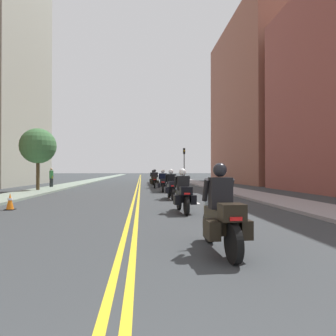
{
  "coord_description": "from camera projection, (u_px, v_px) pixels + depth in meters",
  "views": [
    {
      "loc": [
        0.27,
        -0.39,
        1.51
      ],
      "look_at": [
        2.12,
        20.0,
        1.7
      ],
      "focal_mm": 31.5,
      "sensor_mm": 36.0,
      "label": 1
    }
  ],
  "objects": [
    {
      "name": "centreline_yellow_inner",
      "position": [
        139.0,
        180.0,
        48.14
      ],
      "size": [
        0.12,
        132.0,
        0.01
      ],
      "primitive_type": "cube",
      "color": "yellow",
      "rests_on": "ground"
    },
    {
      "name": "pedestrian_0",
      "position": [
        51.0,
        178.0,
        25.43
      ],
      "size": [
        0.42,
        0.48,
        1.76
      ],
      "rotation": [
        0.0,
        0.0,
        5.38
      ],
      "color": "#222A2E",
      "rests_on": "ground"
    },
    {
      "name": "motorcycle_4",
      "position": [
        155.0,
        180.0,
        25.91
      ],
      "size": [
        0.78,
        2.16,
        1.65
      ],
      "rotation": [
        0.0,
        0.0,
        -0.05
      ],
      "color": "black",
      "rests_on": "ground"
    },
    {
      "name": "motorcycle_1",
      "position": [
        183.0,
        194.0,
        10.59
      ],
      "size": [
        0.78,
        2.1,
        1.59
      ],
      "rotation": [
        0.0,
        0.0,
        0.05
      ],
      "color": "black",
      "rests_on": "ground"
    },
    {
      "name": "lane_dashes_white",
      "position": [
        167.0,
        186.0,
        29.5
      ],
      "size": [
        0.14,
        56.4,
        0.01
      ],
      "color": "silver",
      "rests_on": "ground"
    },
    {
      "name": "motorcycle_0",
      "position": [
        222.0,
        217.0,
        5.39
      ],
      "size": [
        0.78,
        2.12,
        1.66
      ],
      "rotation": [
        0.0,
        0.0,
        0.04
      ],
      "color": "black",
      "rests_on": "ground"
    },
    {
      "name": "traffic_light_far",
      "position": [
        184.0,
        158.0,
        40.63
      ],
      "size": [
        0.28,
        0.38,
        4.63
      ],
      "color": "black",
      "rests_on": "ground"
    },
    {
      "name": "traffic_cone_1",
      "position": [
        10.0,
        202.0,
        11.35
      ],
      "size": [
        0.34,
        0.34,
        0.65
      ],
      "color": "black",
      "rests_on": "ground"
    },
    {
      "name": "street_tree_1",
      "position": [
        38.0,
        146.0,
        21.42
      ],
      "size": [
        2.56,
        2.56,
        4.6
      ],
      "color": "#473A23",
      "rests_on": "ground"
    },
    {
      "name": "sidewalk_right",
      "position": [
        182.0,
        179.0,
        48.79
      ],
      "size": [
        2.44,
        144.0,
        0.12
      ],
      "primitive_type": "cube",
      "color": "gray",
      "rests_on": "ground"
    },
    {
      "name": "building_right_1",
      "position": [
        260.0,
        103.0,
        37.66
      ],
      "size": [
        8.22,
        19.08,
        20.3
      ],
      "color": "#915342",
      "rests_on": "ground"
    },
    {
      "name": "motorcycle_3",
      "position": [
        163.0,
        183.0,
        21.05
      ],
      "size": [
        0.78,
        2.16,
        1.6
      ],
      "rotation": [
        0.0,
        0.0,
        -0.06
      ],
      "color": "black",
      "rests_on": "ground"
    },
    {
      "name": "centreline_yellow_outer",
      "position": [
        140.0,
        180.0,
        48.17
      ],
      "size": [
        0.12,
        132.0,
        0.01
      ],
      "primitive_type": "cube",
      "color": "yellow",
      "rests_on": "ground"
    },
    {
      "name": "motorcycle_2",
      "position": [
        171.0,
        187.0,
        15.61
      ],
      "size": [
        0.77,
        2.19,
        1.6
      ],
      "rotation": [
        0.0,
        0.0,
        0.03
      ],
      "color": "black",
      "rests_on": "ground"
    },
    {
      "name": "sidewalk_left",
      "position": [
        96.0,
        180.0,
        47.52
      ],
      "size": [
        2.44,
        144.0,
        0.12
      ],
      "primitive_type": "cube",
      "color": "gray",
      "rests_on": "ground"
    },
    {
      "name": "ground_plane",
      "position": [
        140.0,
        180.0,
        48.16
      ],
      "size": [
        264.0,
        264.0,
        0.0
      ],
      "primitive_type": "plane",
      "color": "#33373A"
    },
    {
      "name": "motorcycle_5",
      "position": [
        153.0,
        179.0,
        31.11
      ],
      "size": [
        0.77,
        2.13,
        1.59
      ],
      "rotation": [
        0.0,
        0.0,
        0.01
      ],
      "color": "black",
      "rests_on": "ground"
    }
  ]
}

